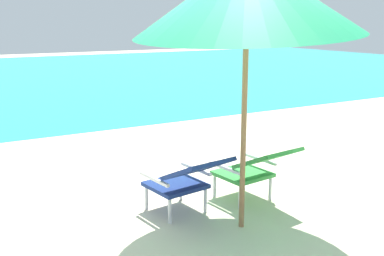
% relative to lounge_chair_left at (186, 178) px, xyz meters
% --- Properties ---
extents(ground_plane, '(40.00, 40.00, 0.00)m').
position_rel_lounge_chair_left_xyz_m(ground_plane, '(0.38, 4.22, -0.40)').
color(ground_plane, beige).
extents(ocean_band, '(40.00, 18.00, 0.01)m').
position_rel_lounge_chair_left_xyz_m(ocean_band, '(0.38, 12.92, -0.40)').
color(ocean_band, '#28B2B7').
rests_on(ocean_band, ground_plane).
extents(lounge_chair_left, '(0.65, 0.94, 0.68)m').
position_rel_lounge_chair_left_xyz_m(lounge_chair_left, '(0.00, 0.00, 0.00)').
color(lounge_chair_left, navy).
rests_on(lounge_chair_left, ground_plane).
extents(lounge_chair_right, '(0.63, 0.93, 0.68)m').
position_rel_lounge_chair_left_xyz_m(lounge_chair_right, '(0.79, -0.05, 0.00)').
color(lounge_chair_right, '#338E3D').
rests_on(lounge_chair_right, ground_plane).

